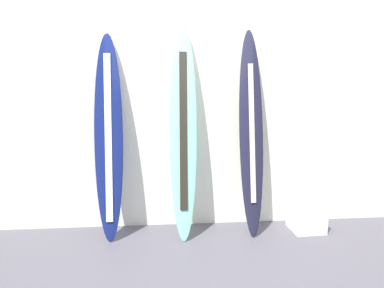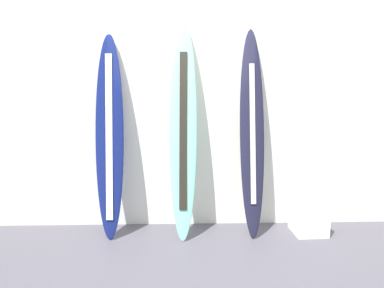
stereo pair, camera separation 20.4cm
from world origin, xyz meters
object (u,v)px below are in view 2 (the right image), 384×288
Objects in this scene: surfboard_seafoam at (183,131)px; display_block_left at (309,219)px; surfboard_charcoal at (252,135)px; surfboard_navy at (110,138)px.

display_block_left is (1.33, -0.02, -0.95)m from surfboard_seafoam.
surfboard_seafoam is 0.71m from surfboard_charcoal.
display_block_left is at bearing -3.73° from surfboard_charcoal.
surfboard_charcoal is 1.09m from display_block_left.
surfboard_charcoal is (1.45, -0.00, 0.03)m from surfboard_navy.
display_block_left is (0.62, -0.04, -0.90)m from surfboard_charcoal.
surfboard_charcoal reaches higher than display_block_left.
surfboard_seafoam is at bearing -1.75° from surfboard_navy.
surfboard_charcoal is (0.70, 0.02, -0.05)m from surfboard_seafoam.
surfboard_navy reaches higher than display_block_left.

